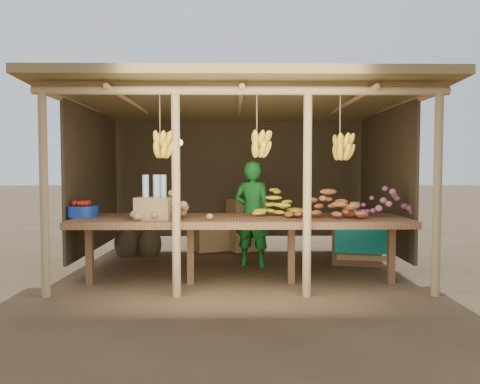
{
  "coord_description": "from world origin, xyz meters",
  "views": [
    {
      "loc": [
        -0.08,
        -6.47,
        1.39
      ],
      "look_at": [
        0.0,
        0.0,
        1.05
      ],
      "focal_mm": 35.0,
      "sensor_mm": 36.0,
      "label": 1
    }
  ],
  "objects": [
    {
      "name": "ground",
      "position": [
        0.0,
        0.0,
        0.0
      ],
      "size": [
        60.0,
        60.0,
        0.0
      ],
      "primitive_type": "plane",
      "color": "brown",
      "rests_on": "ground"
    },
    {
      "name": "stall_structure",
      "position": [
        0.01,
        -0.06,
        1.91
      ],
      "size": [
        4.7,
        3.5,
        2.43
      ],
      "color": "tan",
      "rests_on": "ground"
    },
    {
      "name": "counter",
      "position": [
        0.0,
        -0.95,
        0.74
      ],
      "size": [
        3.9,
        1.05,
        0.8
      ],
      "color": "brown",
      "rests_on": "ground"
    },
    {
      "name": "potato_heap",
      "position": [
        -0.79,
        -1.09,
        0.98
      ],
      "size": [
        0.99,
        0.71,
        0.36
      ],
      "primitive_type": null,
      "rotation": [
        0.0,
        0.0,
        -0.2
      ],
      "color": "olive",
      "rests_on": "counter"
    },
    {
      "name": "sweet_potato_heap",
      "position": [
        1.0,
        -1.1,
        0.98
      ],
      "size": [
        0.94,
        0.64,
        0.35
      ],
      "primitive_type": null,
      "rotation": [
        0.0,
        0.0,
        0.13
      ],
      "color": "#A6552A",
      "rests_on": "counter"
    },
    {
      "name": "onion_heap",
      "position": [
        1.75,
        -0.97,
        0.98
      ],
      "size": [
        0.83,
        0.52,
        0.36
      ],
      "primitive_type": null,
      "rotation": [
        0.0,
        0.0,
        0.04
      ],
      "color": "#AE5569",
      "rests_on": "counter"
    },
    {
      "name": "banana_pile",
      "position": [
        0.44,
        -0.72,
        0.97
      ],
      "size": [
        0.66,
        0.5,
        0.35
      ],
      "primitive_type": null,
      "rotation": [
        0.0,
        0.0,
        0.3
      ],
      "color": "yellow",
      "rests_on": "counter"
    },
    {
      "name": "tomato_basin",
      "position": [
        -1.9,
        -0.86,
        0.88
      ],
      "size": [
        0.37,
        0.37,
        0.2
      ],
      "rotation": [
        0.0,
        0.0,
        0.42
      ],
      "color": "navy",
      "rests_on": "counter"
    },
    {
      "name": "bottle_box",
      "position": [
        -0.98,
        -1.17,
        0.99
      ],
      "size": [
        0.45,
        0.38,
        0.51
      ],
      "color": "olive",
      "rests_on": "counter"
    },
    {
      "name": "vendor",
      "position": [
        0.18,
        0.06,
        0.74
      ],
      "size": [
        0.63,
        0.53,
        1.48
      ],
      "primitive_type": "imported",
      "rotation": [
        0.0,
        0.0,
        2.77
      ],
      "color": "#197222",
      "rests_on": "ground"
    },
    {
      "name": "tarp_crate",
      "position": [
        1.7,
        0.27,
        0.37
      ],
      "size": [
        0.89,
        0.81,
        0.91
      ],
      "color": "brown",
      "rests_on": "ground"
    },
    {
      "name": "carton_stack",
      "position": [
        -0.09,
        1.2,
        0.38
      ],
      "size": [
        1.23,
        0.58,
        0.85
      ],
      "color": "olive",
      "rests_on": "ground"
    },
    {
      "name": "burlap_sacks",
      "position": [
        -1.59,
        0.84,
        0.23
      ],
      "size": [
        0.74,
        0.39,
        0.52
      ],
      "color": "#41321E",
      "rests_on": "ground"
    }
  ]
}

